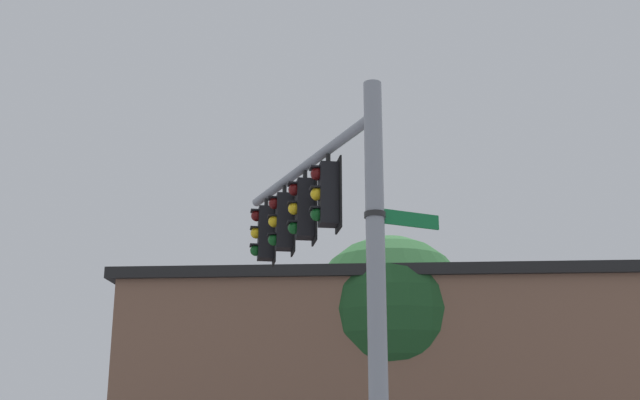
% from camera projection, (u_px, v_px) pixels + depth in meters
% --- Properties ---
extents(signal_pole, '(0.27, 0.27, 7.31)m').
position_uv_depth(signal_pole, '(377.00, 323.00, 11.17)').
color(signal_pole, gray).
rests_on(signal_pole, ground).
extents(mast_arm, '(4.94, 1.59, 0.18)m').
position_uv_depth(mast_arm, '(306.00, 166.00, 14.27)').
color(mast_arm, gray).
extents(traffic_light_nearest_pole, '(0.54, 0.49, 1.31)m').
position_uv_depth(traffic_light_nearest_pole, '(327.00, 194.00, 13.22)').
color(traffic_light_nearest_pole, black).
extents(traffic_light_mid_inner, '(0.54, 0.49, 1.31)m').
position_uv_depth(traffic_light_mid_inner, '(304.00, 209.00, 14.07)').
color(traffic_light_mid_inner, black).
extents(traffic_light_mid_outer, '(0.54, 0.49, 1.31)m').
position_uv_depth(traffic_light_mid_outer, '(283.00, 222.00, 14.92)').
color(traffic_light_mid_outer, black).
extents(traffic_light_arm_end, '(0.54, 0.49, 1.31)m').
position_uv_depth(traffic_light_arm_end, '(265.00, 233.00, 15.76)').
color(traffic_light_arm_end, black).
extents(street_name_sign, '(0.47, 1.20, 0.22)m').
position_uv_depth(street_name_sign, '(392.00, 217.00, 11.73)').
color(street_name_sign, '#147238').
extents(storefront_building, '(10.78, 15.19, 6.34)m').
position_uv_depth(storefront_building, '(375.00, 398.00, 23.08)').
color(storefront_building, brown).
rests_on(storefront_building, ground).
extents(tree_by_storefront, '(4.52, 4.52, 7.48)m').
position_uv_depth(tree_by_storefront, '(390.00, 318.00, 21.83)').
color(tree_by_storefront, '#4C3823').
rests_on(tree_by_storefront, ground).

